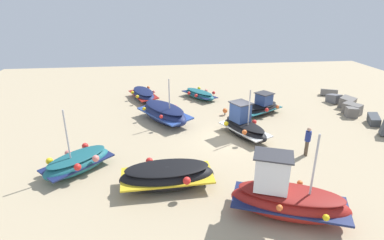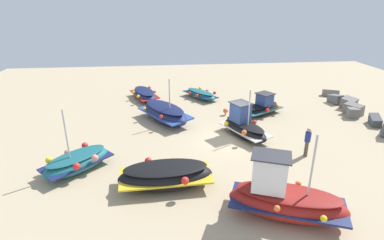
{
  "view_description": "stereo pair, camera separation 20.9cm",
  "coord_description": "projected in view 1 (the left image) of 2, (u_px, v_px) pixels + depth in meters",
  "views": [
    {
      "loc": [
        17.3,
        -4.46,
        8.27
      ],
      "look_at": [
        -1.14,
        -2.26,
        0.9
      ],
      "focal_mm": 28.61,
      "sensor_mm": 36.0,
      "label": 1
    },
    {
      "loc": [
        17.32,
        -4.25,
        8.27
      ],
      "look_at": [
        -1.14,
        -2.26,
        0.9
      ],
      "focal_mm": 28.61,
      "sensor_mm": 36.0,
      "label": 2
    }
  ],
  "objects": [
    {
      "name": "fishing_boat_2",
      "position": [
        287.0,
        198.0,
        12.25
      ],
      "size": [
        3.36,
        4.99,
        3.77
      ],
      "rotation": [
        0.0,
        0.0,
        4.33
      ],
      "color": "maroon",
      "rests_on": "ground_plane"
    },
    {
      "name": "fishing_boat_6",
      "position": [
        143.0,
        94.0,
        26.78
      ],
      "size": [
        4.14,
        2.82,
        0.96
      ],
      "rotation": [
        0.0,
        0.0,
        0.37
      ],
      "color": "navy",
      "rests_on": "ground_plane"
    },
    {
      "name": "fishing_boat_5",
      "position": [
        167.0,
        176.0,
        14.24
      ],
      "size": [
        2.25,
        4.51,
        1.23
      ],
      "rotation": [
        0.0,
        0.0,
        4.76
      ],
      "color": "black",
      "rests_on": "ground_plane"
    },
    {
      "name": "fishing_boat_3",
      "position": [
        164.0,
        113.0,
        21.88
      ],
      "size": [
        4.96,
        4.09,
        3.34
      ],
      "rotation": [
        0.0,
        0.0,
        3.71
      ],
      "color": "navy",
      "rests_on": "ground_plane"
    },
    {
      "name": "person_walking",
      "position": [
        308.0,
        140.0,
        17.01
      ],
      "size": [
        0.32,
        0.32,
        1.71
      ],
      "rotation": [
        0.0,
        0.0,
        4.61
      ],
      "color": "brown",
      "rests_on": "ground_plane"
    },
    {
      "name": "ground_plane",
      "position": [
        229.0,
        138.0,
        19.51
      ],
      "size": [
        47.11,
        47.11,
        0.0
      ],
      "primitive_type": "plane",
      "color": "tan"
    },
    {
      "name": "fishing_boat_7",
      "position": [
        78.0,
        162.0,
        15.59
      ],
      "size": [
        3.58,
        3.63,
        3.48
      ],
      "rotation": [
        0.0,
        0.0,
        2.34
      ],
      "color": "#1E6670",
      "rests_on": "ground_plane"
    },
    {
      "name": "fishing_boat_0",
      "position": [
        244.0,
        126.0,
        19.55
      ],
      "size": [
        4.01,
        2.87,
        3.21
      ],
      "rotation": [
        0.0,
        0.0,
        3.58
      ],
      "color": "black",
      "rests_on": "ground_plane"
    },
    {
      "name": "mooring_buoy_0",
      "position": [
        225.0,
        111.0,
        23.27
      ],
      "size": [
        0.38,
        0.38,
        0.53
      ],
      "color": "#3F3F42",
      "rests_on": "ground_plane"
    },
    {
      "name": "fishing_boat_4",
      "position": [
        262.0,
        107.0,
        23.42
      ],
      "size": [
        2.95,
        3.73,
        1.66
      ],
      "rotation": [
        0.0,
        0.0,
        2.09
      ],
      "color": "black",
      "rests_on": "ground_plane"
    },
    {
      "name": "fishing_boat_1",
      "position": [
        199.0,
        94.0,
        27.15
      ],
      "size": [
        3.75,
        3.08,
        0.79
      ],
      "rotation": [
        0.0,
        0.0,
        0.56
      ],
      "color": "#1E6670",
      "rests_on": "ground_plane"
    }
  ]
}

